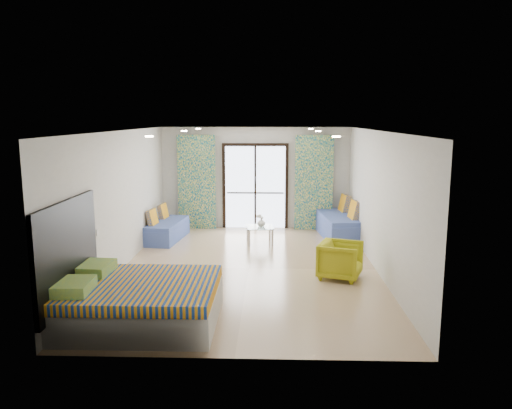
{
  "coord_description": "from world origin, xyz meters",
  "views": [
    {
      "loc": [
        0.46,
        -9.5,
        2.95
      ],
      "look_at": [
        0.12,
        0.78,
        1.15
      ],
      "focal_mm": 35.0,
      "sensor_mm": 36.0,
      "label": 1
    }
  ],
  "objects_px": {
    "daybed_left": "(167,229)",
    "daybed_right": "(339,225)",
    "coffee_table": "(260,228)",
    "armchair": "(340,258)",
    "bed": "(138,302)"
  },
  "relations": [
    {
      "from": "daybed_left",
      "to": "daybed_right",
      "type": "height_order",
      "value": "daybed_right"
    },
    {
      "from": "daybed_right",
      "to": "armchair",
      "type": "height_order",
      "value": "daybed_right"
    },
    {
      "from": "coffee_table",
      "to": "armchair",
      "type": "relative_size",
      "value": 0.95
    },
    {
      "from": "daybed_right",
      "to": "armchair",
      "type": "bearing_deg",
      "value": -103.43
    },
    {
      "from": "daybed_left",
      "to": "daybed_right",
      "type": "relative_size",
      "value": 0.83
    },
    {
      "from": "armchair",
      "to": "daybed_left",
      "type": "bearing_deg",
      "value": 73.18
    },
    {
      "from": "daybed_right",
      "to": "daybed_left",
      "type": "bearing_deg",
      "value": 179.57
    },
    {
      "from": "daybed_right",
      "to": "coffee_table",
      "type": "height_order",
      "value": "daybed_right"
    },
    {
      "from": "coffee_table",
      "to": "daybed_left",
      "type": "bearing_deg",
      "value": 172.68
    },
    {
      "from": "bed",
      "to": "armchair",
      "type": "xyz_separation_m",
      "value": [
        3.21,
        2.16,
        0.06
      ]
    },
    {
      "from": "bed",
      "to": "armchair",
      "type": "distance_m",
      "value": 3.87
    },
    {
      "from": "bed",
      "to": "daybed_right",
      "type": "height_order",
      "value": "daybed_right"
    },
    {
      "from": "bed",
      "to": "daybed_left",
      "type": "height_order",
      "value": "daybed_left"
    },
    {
      "from": "bed",
      "to": "daybed_left",
      "type": "distance_m",
      "value": 5.02
    },
    {
      "from": "daybed_left",
      "to": "coffee_table",
      "type": "xyz_separation_m",
      "value": [
        2.28,
        -0.29,
        0.11
      ]
    }
  ]
}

